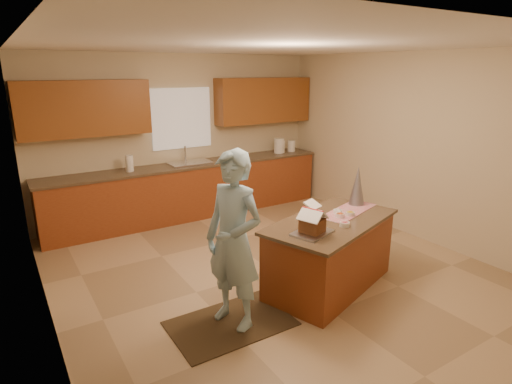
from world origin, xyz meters
TOP-DOWN VIEW (x-y plane):
  - floor at (0.00, 0.00)m, footprint 5.50×5.50m
  - ceiling at (0.00, 0.00)m, footprint 5.50×5.50m
  - wall_back at (0.00, 2.75)m, footprint 5.50×5.50m
  - wall_front at (0.00, -2.75)m, footprint 5.50×5.50m
  - wall_left at (-2.50, 0.00)m, footprint 5.50×5.50m
  - wall_right at (2.50, 0.00)m, footprint 5.50×5.50m
  - stone_accent at (-2.48, -0.80)m, footprint 0.00×2.50m
  - window_curtain at (0.00, 2.72)m, footprint 1.05×0.03m
  - back_counter_base at (0.00, 2.45)m, footprint 4.80×0.60m
  - back_counter_top at (0.00, 2.45)m, footprint 4.85×0.63m
  - upper_cabinet_left at (-1.55, 2.57)m, footprint 1.85×0.35m
  - upper_cabinet_right at (1.55, 2.57)m, footprint 1.85×0.35m
  - sink at (0.00, 2.45)m, footprint 0.70×0.45m
  - faucet at (0.00, 2.63)m, footprint 0.03×0.03m
  - island_base at (0.35, -0.68)m, footprint 1.77×1.27m
  - island_top at (0.35, -0.68)m, footprint 1.86×1.36m
  - table_runner at (0.73, -0.55)m, footprint 0.95×0.59m
  - baking_tray at (-0.10, -0.88)m, footprint 0.48×0.42m
  - cookbook at (0.37, -0.32)m, footprint 0.23×0.21m
  - tinsel_tree at (1.00, -0.42)m, footprint 0.25×0.25m
  - rug at (-1.00, -0.75)m, footprint 1.19×0.77m
  - boy at (-0.95, -0.75)m, footprint 0.61×0.74m
  - canister_a at (1.86, 2.45)m, footprint 0.17×0.17m
  - canister_b at (1.83, 2.45)m, footprint 0.19×0.19m
  - canister_c at (2.12, 2.45)m, footprint 0.15×0.15m
  - paper_towel at (-1.00, 2.45)m, footprint 0.12×0.12m
  - gingerbread_house at (-0.10, -0.88)m, footprint 0.31×0.31m
  - candy_bowls at (0.42, -0.63)m, footprint 0.52×0.54m

SIDE VIEW (x-z plane):
  - floor at x=0.00m, z-range 0.00..0.00m
  - rug at x=-1.00m, z-range 0.00..0.01m
  - island_base at x=0.35m, z-range 0.00..0.78m
  - back_counter_base at x=0.00m, z-range 0.00..0.88m
  - island_top at x=0.35m, z-range 0.78..0.82m
  - table_runner at x=0.73m, z-range 0.82..0.82m
  - baking_tray at x=-0.10m, z-range 0.82..0.84m
  - candy_bowls at x=0.42m, z-range 0.82..0.87m
  - boy at x=-0.95m, z-range 0.01..1.76m
  - sink at x=0.00m, z-range 0.83..0.95m
  - cookbook at x=0.37m, z-range 0.86..0.94m
  - back_counter_top at x=0.00m, z-range 0.88..0.92m
  - gingerbread_house at x=-0.10m, z-range 0.81..1.06m
  - canister_c at x=2.12m, z-range 0.92..1.13m
  - canister_a at x=1.86m, z-range 0.92..1.15m
  - paper_towel at x=-1.00m, z-range 0.92..1.17m
  - canister_b at x=1.83m, z-range 0.92..1.19m
  - faucet at x=0.00m, z-range 0.92..1.20m
  - tinsel_tree at x=1.00m, z-range 0.82..1.31m
  - stone_accent at x=-2.48m, z-range 0.00..2.50m
  - wall_back at x=0.00m, z-range 1.35..1.35m
  - wall_front at x=0.00m, z-range 1.35..1.35m
  - wall_left at x=-2.50m, z-range 1.35..1.35m
  - wall_right at x=2.50m, z-range 1.35..1.35m
  - window_curtain at x=0.00m, z-range 1.15..2.15m
  - upper_cabinet_left at x=-1.55m, z-range 1.50..2.30m
  - upper_cabinet_right at x=1.55m, z-range 1.50..2.30m
  - ceiling at x=0.00m, z-range 2.70..2.70m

